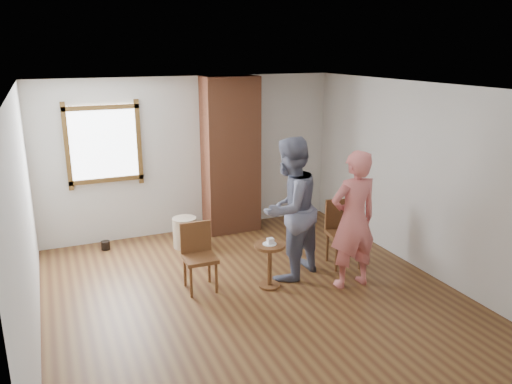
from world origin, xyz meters
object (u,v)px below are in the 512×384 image
dining_chair_left (198,253)px  man (289,209)px  stoneware_crock (185,232)px  dining_chair_right (342,229)px  person_pink (353,220)px  side_table (270,258)px

dining_chair_left → man: man is taller
stoneware_crock → dining_chair_right: 2.46m
stoneware_crock → dining_chair_left: (-0.20, -1.42, 0.25)m
stoneware_crock → person_pink: size_ratio=0.26×
dining_chair_right → dining_chair_left: bearing=-172.1°
dining_chair_left → stoneware_crock: bearing=83.8°
stoneware_crock → dining_chair_left: bearing=-97.9°
dining_chair_right → side_table: dining_chair_right is taller
man → person_pink: 0.85m
dining_chair_left → side_table: 0.93m
dining_chair_right → man: (-0.90, -0.08, 0.44)m
dining_chair_right → person_pink: bearing=-102.7°
dining_chair_left → dining_chair_right: bearing=0.0°
stoneware_crock → person_pink: (1.67, -2.13, 0.67)m
side_table → person_pink: 1.19m
dining_chair_left → man: 1.33m
dining_chair_right → person_pink: person_pink is taller
side_table → person_pink: person_pink is taller
side_table → dining_chair_right: bearing=12.5°
stoneware_crock → side_table: (0.66, -1.77, 0.16)m
dining_chair_left → person_pink: person_pink is taller
dining_chair_right → person_pink: size_ratio=0.52×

